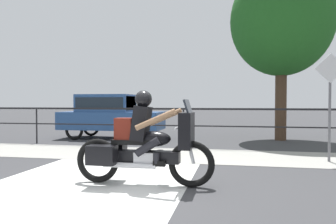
{
  "coord_description": "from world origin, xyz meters",
  "views": [
    {
      "loc": [
        1.53,
        -5.19,
        1.41
      ],
      "look_at": [
        0.2,
        1.47,
        1.21
      ],
      "focal_mm": 35.0,
      "sensor_mm": 36.0,
      "label": 1
    }
  ],
  "objects_px": {
    "parked_car": "(110,114)",
    "street_sign": "(330,94)",
    "tree_behind_sign": "(282,21)",
    "motorcycle": "(143,144)"
  },
  "relations": [
    {
      "from": "parked_car",
      "to": "tree_behind_sign",
      "type": "bearing_deg",
      "value": 3.44
    },
    {
      "from": "motorcycle",
      "to": "tree_behind_sign",
      "type": "height_order",
      "value": "tree_behind_sign"
    },
    {
      "from": "parked_car",
      "to": "tree_behind_sign",
      "type": "height_order",
      "value": "tree_behind_sign"
    },
    {
      "from": "motorcycle",
      "to": "tree_behind_sign",
      "type": "distance_m",
      "value": 8.91
    },
    {
      "from": "motorcycle",
      "to": "street_sign",
      "type": "relative_size",
      "value": 0.95
    },
    {
      "from": "parked_car",
      "to": "tree_behind_sign",
      "type": "relative_size",
      "value": 0.61
    },
    {
      "from": "parked_car",
      "to": "street_sign",
      "type": "relative_size",
      "value": 1.54
    },
    {
      "from": "street_sign",
      "to": "tree_behind_sign",
      "type": "relative_size",
      "value": 0.39
    },
    {
      "from": "street_sign",
      "to": "tree_behind_sign",
      "type": "height_order",
      "value": "tree_behind_sign"
    },
    {
      "from": "parked_car",
      "to": "street_sign",
      "type": "bearing_deg",
      "value": -31.08
    }
  ]
}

